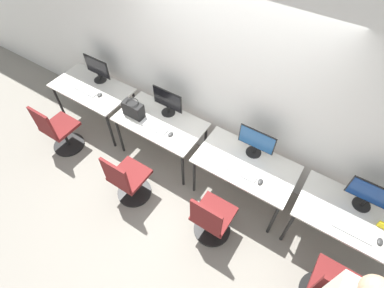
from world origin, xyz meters
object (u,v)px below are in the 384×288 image
(office_chair_left, at_px, (128,181))
(mouse_right, at_px, (260,182))
(mouse_left, at_px, (171,134))
(keyboard_far_right, at_px, (353,230))
(office_chair_right, at_px, (211,220))
(office_chair_far_left, at_px, (59,132))
(monitor_left, at_px, (168,101))
(monitor_right, at_px, (256,142))
(handbag, at_px, (133,109))
(mouse_far_left, at_px, (100,95))
(keyboard_left, at_px, (154,127))
(mouse_far_right, at_px, (380,242))
(keyboard_right, at_px, (241,171))
(keyboard_far_left, at_px, (86,90))
(monitor_far_left, at_px, (97,69))
(monitor_far_right, at_px, (370,195))

(office_chair_left, height_order, mouse_right, office_chair_left)
(mouse_left, height_order, keyboard_far_right, mouse_left)
(mouse_right, distance_m, office_chair_right, 0.75)
(office_chair_left, relative_size, mouse_right, 10.16)
(office_chair_far_left, height_order, mouse_right, office_chair_far_left)
(monitor_left, distance_m, mouse_left, 0.47)
(monitor_right, bearing_deg, handbag, -169.71)
(mouse_far_left, height_order, keyboard_left, mouse_far_left)
(mouse_far_right, height_order, handbag, handbag)
(office_chair_left, height_order, keyboard_far_right, office_chair_left)
(keyboard_right, bearing_deg, mouse_right, -2.51)
(mouse_right, relative_size, keyboard_far_right, 0.22)
(monitor_right, bearing_deg, keyboard_far_left, -173.46)
(office_chair_far_left, bearing_deg, keyboard_right, 12.50)
(keyboard_left, xyz_separation_m, monitor_right, (1.33, 0.34, 0.20))
(monitor_far_left, bearing_deg, office_chair_right, -19.59)
(keyboard_far_left, distance_m, monitor_right, 2.68)
(monitor_far_left, bearing_deg, monitor_far_right, -0.26)
(keyboard_left, relative_size, monitor_far_right, 0.89)
(mouse_left, xyz_separation_m, mouse_right, (1.31, -0.03, 0.00))
(office_chair_right, bearing_deg, office_chair_far_left, -179.41)
(monitor_left, distance_m, keyboard_far_right, 2.69)
(mouse_left, bearing_deg, office_chair_left, -106.08)
(monitor_far_left, distance_m, mouse_right, 2.95)
(keyboard_left, relative_size, handbag, 1.38)
(mouse_far_right, distance_m, handbag, 3.29)
(monitor_right, bearing_deg, office_chair_far_left, -160.61)
(keyboard_far_left, bearing_deg, office_chair_right, -13.43)
(keyboard_far_left, xyz_separation_m, office_chair_left, (1.39, -0.75, -0.37))
(monitor_far_right, bearing_deg, mouse_left, -172.43)
(mouse_left, relative_size, keyboard_far_right, 0.22)
(keyboard_right, distance_m, office_chair_right, 0.69)
(monitor_far_left, xyz_separation_m, handbag, (0.96, -0.31, -0.10))
(monitor_left, bearing_deg, office_chair_left, -86.34)
(monitor_far_left, height_order, handbag, monitor_far_left)
(keyboard_far_right, xyz_separation_m, handbag, (-3.03, 0.07, 0.11))
(office_chair_left, height_order, mouse_far_right, office_chair_left)
(monitor_right, distance_m, mouse_right, 0.49)
(keyboard_far_right, height_order, mouse_far_right, mouse_far_right)
(keyboard_far_left, distance_m, office_chair_far_left, 0.75)
(mouse_far_left, height_order, office_chair_left, office_chair_left)
(office_chair_left, relative_size, keyboard_right, 2.22)
(office_chair_left, bearing_deg, keyboard_far_right, 14.64)
(monitor_left, height_order, keyboard_right, monitor_left)
(keyboard_right, xyz_separation_m, monitor_far_right, (1.33, 0.34, 0.20))
(mouse_left, distance_m, keyboard_far_right, 2.38)
(keyboard_left, bearing_deg, office_chair_right, -24.54)
(monitor_far_left, relative_size, keyboard_left, 1.13)
(office_chair_far_left, xyz_separation_m, office_chair_right, (2.66, 0.03, 0.00))
(mouse_left, distance_m, monitor_far_right, 2.41)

